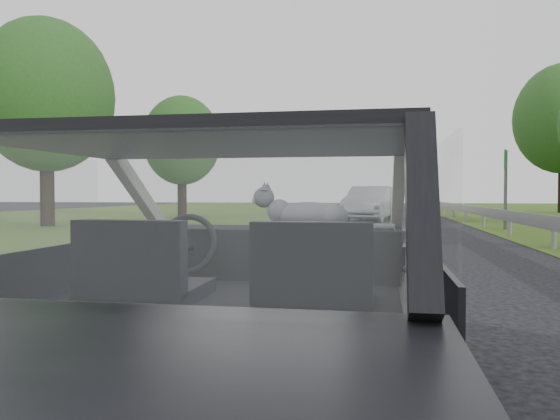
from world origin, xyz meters
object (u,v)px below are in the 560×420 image
at_px(subject_car, 241,290).
at_px(highway_sign, 505,190).
at_px(other_car, 370,203).
at_px(cat, 308,213).

distance_m(subject_car, highway_sign, 17.45).
bearing_deg(other_car, subject_car, -80.71).
relative_size(subject_car, highway_sign, 1.50).
relative_size(cat, other_car, 0.13).
xyz_separation_m(subject_car, cat, (0.26, 0.58, 0.36)).
bearing_deg(highway_sign, cat, -90.60).
bearing_deg(subject_car, highway_sign, 73.76).
height_order(cat, other_car, other_car).
xyz_separation_m(cat, other_car, (0.04, 21.39, -0.32)).
distance_m(cat, other_car, 21.39).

